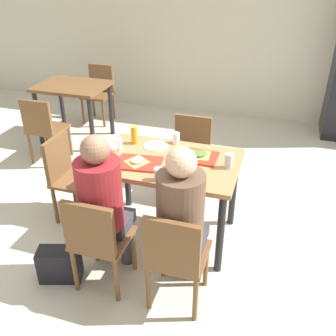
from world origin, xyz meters
TOP-DOWN VIEW (x-y plane):
  - ground_plane at (0.00, 0.00)m, footprint 10.00×10.00m
  - back_wall at (0.00, 3.20)m, footprint 10.00×0.10m
  - main_table at (0.00, 0.00)m, footprint 1.17×0.77m
  - chair_near_left at (-0.29, -0.77)m, footprint 0.40×0.40m
  - chair_near_right at (0.29, -0.77)m, footprint 0.40×0.40m
  - chair_far_side at (0.00, 0.77)m, footprint 0.40×0.40m
  - chair_left_end at (-0.97, 0.00)m, footprint 0.40×0.40m
  - person_in_red at (-0.29, -0.63)m, footprint 0.32×0.42m
  - person_in_brown_jacket at (0.29, -0.63)m, footprint 0.32×0.42m
  - tray_red_near at (-0.20, -0.13)m, footprint 0.39×0.30m
  - tray_red_far at (0.20, 0.11)m, footprint 0.36×0.26m
  - paper_plate_center at (-0.18, 0.21)m, footprint 0.22×0.22m
  - paper_plate_near_edge at (0.18, -0.21)m, footprint 0.22×0.22m
  - pizza_slice_a at (-0.22, -0.13)m, footprint 0.19×0.20m
  - pizza_slice_b at (0.23, 0.13)m, footprint 0.25×0.25m
  - plastic_cup_a at (-0.03, 0.33)m, footprint 0.07×0.07m
  - plastic_cup_b at (0.03, -0.33)m, footprint 0.07×0.07m
  - plastic_cup_c at (-0.47, 0.06)m, footprint 0.07×0.07m
  - soda_can at (0.50, 0.02)m, footprint 0.07×0.07m
  - condiment_bottle at (-0.38, 0.21)m, footprint 0.06×0.06m
  - foil_bundle at (-0.50, -0.02)m, footprint 0.10×0.10m
  - handbag at (-0.64, -0.78)m, footprint 0.35×0.25m
  - background_table at (-1.81, 1.60)m, footprint 0.90×0.70m
  - background_chair_near at (-1.81, 0.87)m, footprint 0.40×0.40m
  - background_chair_far at (-1.81, 2.33)m, footprint 0.40×0.40m

SIDE VIEW (x-z plane):
  - ground_plane at x=0.00m, z-range -0.02..0.00m
  - handbag at x=-0.64m, z-range 0.00..0.28m
  - chair_near_left at x=-0.29m, z-range 0.07..0.90m
  - chair_near_right at x=0.29m, z-range 0.07..0.90m
  - chair_far_side at x=0.00m, z-range 0.07..0.90m
  - chair_left_end at x=-0.97m, z-range 0.07..0.90m
  - background_chair_near at x=-1.81m, z-range 0.07..0.90m
  - background_chair_far at x=-1.81m, z-range 0.07..0.90m
  - background_table at x=-1.81m, z-range 0.25..1.02m
  - main_table at x=0.00m, z-range 0.28..1.05m
  - person_in_red at x=-0.29m, z-range 0.11..1.35m
  - person_in_brown_jacket at x=0.29m, z-range 0.11..1.35m
  - paper_plate_center at x=-0.18m, z-range 0.77..0.78m
  - paper_plate_near_edge at x=0.18m, z-range 0.77..0.78m
  - tray_red_near at x=-0.20m, z-range 0.77..0.79m
  - tray_red_far at x=0.20m, z-range 0.77..0.79m
  - pizza_slice_a at x=-0.22m, z-range 0.78..0.80m
  - pizza_slice_b at x=0.23m, z-range 0.78..0.80m
  - plastic_cup_a at x=-0.03m, z-range 0.77..0.87m
  - plastic_cup_b at x=0.03m, z-range 0.77..0.87m
  - plastic_cup_c at x=-0.47m, z-range 0.77..0.87m
  - foil_bundle at x=-0.50m, z-range 0.77..0.87m
  - soda_can at x=0.50m, z-range 0.77..0.89m
  - condiment_bottle at x=-0.38m, z-range 0.77..0.93m
  - back_wall at x=0.00m, z-range 0.00..2.80m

